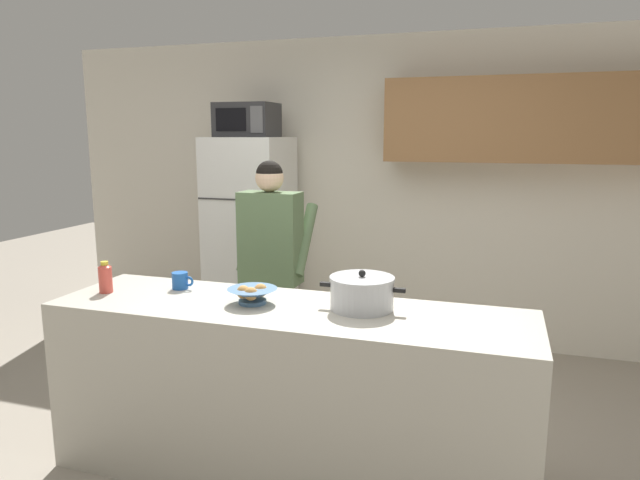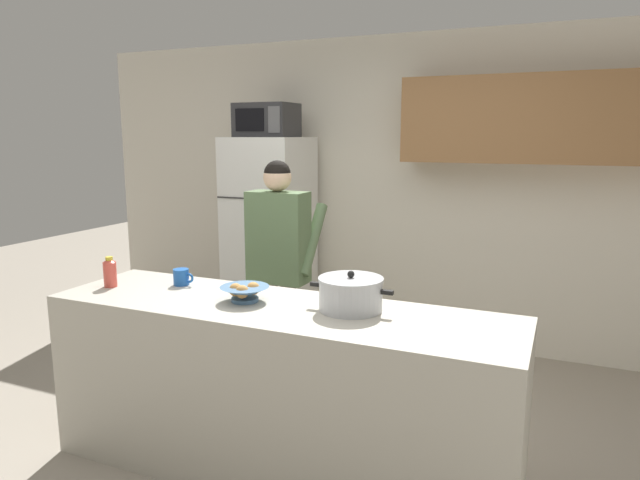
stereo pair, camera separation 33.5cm
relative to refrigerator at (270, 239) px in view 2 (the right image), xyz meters
name	(u,v)px [view 2 (the right image)]	position (x,y,z in m)	size (l,w,h in m)	color
ground_plane	(279,469)	(1.05, -1.85, -0.88)	(14.00, 14.00, 0.00)	#9E9384
back_wall_unit	(428,179)	(1.29, 0.40, 0.54)	(6.00, 0.48, 2.60)	silver
kitchen_island	(278,390)	(1.05, -1.85, -0.42)	(2.47, 0.68, 0.92)	#BCB7A8
refrigerator	(270,239)	(0.00, 0.00, 0.00)	(0.64, 0.68, 1.76)	white
microwave	(267,120)	(0.00, -0.02, 1.02)	(0.48, 0.37, 0.28)	#2D2D30
person_near_pot	(279,250)	(0.58, -0.94, 0.12)	(0.50, 0.41, 1.62)	#726656
cooking_pot	(351,294)	(1.41, -1.76, 0.12)	(0.44, 0.33, 0.20)	silver
coffee_mug	(182,277)	(0.35, -1.71, 0.09)	(0.13, 0.09, 0.10)	#1E59B2
bread_bowl	(245,292)	(0.85, -1.85, 0.09)	(0.26, 0.26, 0.10)	#4C7299
bottle_near_edge	(110,272)	(-0.01, -1.90, 0.13)	(0.07, 0.07, 0.18)	#D84C3F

